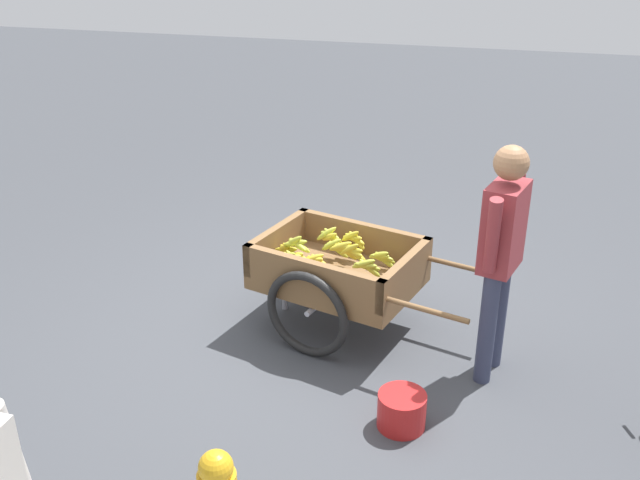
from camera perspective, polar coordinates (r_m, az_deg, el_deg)
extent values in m
plane|color=#3D3F44|center=(5.28, -0.97, -7.72)|extent=(24.00, 24.00, 0.00)
cube|color=brown|center=(5.22, 1.46, -3.00)|extent=(1.28, 1.07, 0.10)
cube|color=brown|center=(5.39, -3.35, -0.08)|extent=(0.27, 0.79, 0.24)
cube|color=brown|center=(4.94, 6.76, -2.68)|extent=(0.27, 0.79, 0.24)
cube|color=brown|center=(4.86, -0.65, -3.00)|extent=(1.08, 0.36, 0.24)
cube|color=brown|center=(5.44, 3.38, 0.17)|extent=(1.08, 0.36, 0.24)
torus|color=black|center=(4.93, -1.06, -5.90)|extent=(0.63, 0.23, 0.64)
torus|color=black|center=(5.60, 3.64, -1.89)|extent=(0.63, 0.23, 0.64)
cylinder|color=#9E9EA8|center=(5.26, 1.45, -3.77)|extent=(0.28, 0.86, 0.04)
cylinder|color=brown|center=(4.58, 8.47, -5.51)|extent=(0.54, 0.18, 0.04)
cylinder|color=brown|center=(5.14, 11.41, -2.13)|extent=(0.54, 0.18, 0.04)
cylinder|color=#9E9EA8|center=(5.54, -2.82, -3.89)|extent=(0.04, 0.04, 0.35)
ellipsoid|color=gold|center=(5.34, 1.21, 0.01)|extent=(0.18, 0.08, 0.14)
ellipsoid|color=gold|center=(5.34, 0.98, 0.13)|extent=(0.18, 0.13, 0.05)
ellipsoid|color=gold|center=(5.34, 0.75, 0.25)|extent=(0.17, 0.14, 0.13)
ellipsoid|color=gold|center=(5.16, -0.02, -1.89)|extent=(0.17, 0.09, 0.15)
ellipsoid|color=gold|center=(5.16, -0.19, -1.78)|extent=(0.19, 0.10, 0.10)
ellipsoid|color=gold|center=(5.15, -0.33, -1.68)|extent=(0.19, 0.11, 0.05)
ellipsoid|color=gold|center=(5.15, -0.49, -1.57)|extent=(0.19, 0.12, 0.11)
ellipsoid|color=gold|center=(5.14, -0.57, -1.48)|extent=(0.18, 0.05, 0.12)
ellipsoid|color=gold|center=(5.20, -1.52, -1.55)|extent=(0.18, 0.08, 0.13)
ellipsoid|color=gold|center=(5.20, -1.67, -1.45)|extent=(0.19, 0.09, 0.08)
ellipsoid|color=gold|center=(5.19, -1.83, -1.34)|extent=(0.19, 0.12, 0.08)
ellipsoid|color=gold|center=(5.19, -1.97, -1.24)|extent=(0.18, 0.13, 0.12)
ellipsoid|color=gold|center=(5.11, 2.16, -0.90)|extent=(0.17, 0.06, 0.15)
ellipsoid|color=gold|center=(5.10, 2.02, -0.79)|extent=(0.19, 0.09, 0.11)
ellipsoid|color=gold|center=(5.10, 1.87, -0.69)|extent=(0.19, 0.08, 0.05)
ellipsoid|color=gold|center=(5.09, 1.71, -0.58)|extent=(0.19, 0.10, 0.11)
ellipsoid|color=gold|center=(5.09, 1.63, -0.49)|extent=(0.18, 0.06, 0.12)
ellipsoid|color=gold|center=(4.91, 3.95, -2.23)|extent=(0.18, 0.09, 0.14)
ellipsoid|color=gold|center=(4.91, 3.78, -2.11)|extent=(0.19, 0.07, 0.08)
ellipsoid|color=gold|center=(4.91, 3.61, -2.00)|extent=(0.19, 0.10, 0.08)
ellipsoid|color=gold|center=(4.90, 3.46, -1.89)|extent=(0.18, 0.07, 0.13)
ellipsoid|color=gold|center=(5.23, 5.14, -1.59)|extent=(0.18, 0.09, 0.14)
ellipsoid|color=gold|center=(5.22, 5.02, -1.49)|extent=(0.19, 0.06, 0.09)
ellipsoid|color=gold|center=(5.22, 4.89, -1.39)|extent=(0.19, 0.08, 0.05)
ellipsoid|color=gold|center=(5.21, 4.74, -1.29)|extent=(0.18, 0.12, 0.10)
ellipsoid|color=gold|center=(5.20, 4.66, -1.20)|extent=(0.18, 0.11, 0.13)
ellipsoid|color=gold|center=(5.19, -1.65, -0.46)|extent=(0.18, 0.05, 0.13)
ellipsoid|color=gold|center=(5.19, -1.78, -0.36)|extent=(0.18, 0.14, 0.09)
ellipsoid|color=gold|center=(5.19, -1.98, -0.25)|extent=(0.19, 0.07, 0.09)
ellipsoid|color=gold|center=(5.19, -2.16, -0.13)|extent=(0.18, 0.09, 0.15)
ellipsoid|color=gold|center=(5.14, -2.03, -1.60)|extent=(0.17, 0.10, 0.15)
ellipsoid|color=gold|center=(5.14, -2.24, -1.48)|extent=(0.18, 0.14, 0.08)
ellipsoid|color=gold|center=(5.14, -2.43, -1.36)|extent=(0.19, 0.05, 0.08)
ellipsoid|color=gold|center=(5.13, -2.56, -1.26)|extent=(0.18, 0.12, 0.13)
ellipsoid|color=gold|center=(5.25, 1.48, -0.77)|extent=(0.18, 0.08, 0.14)
ellipsoid|color=gold|center=(5.24, 1.35, -0.67)|extent=(0.18, 0.14, 0.10)
ellipsoid|color=gold|center=(5.24, 1.21, -0.57)|extent=(0.18, 0.14, 0.05)
ellipsoid|color=gold|center=(5.23, 1.08, -0.47)|extent=(0.18, 0.13, 0.10)
ellipsoid|color=gold|center=(5.23, 0.92, -0.36)|extent=(0.17, 0.07, 0.15)
ellipsoid|color=gold|center=(5.28, -2.33, -0.97)|extent=(0.17, 0.11, 0.15)
ellipsoid|color=gold|center=(5.28, -2.51, -0.86)|extent=(0.18, 0.14, 0.09)
ellipsoid|color=gold|center=(5.28, -2.69, -0.75)|extent=(0.19, 0.06, 0.08)
ellipsoid|color=gold|center=(5.28, -2.89, -0.63)|extent=(0.17, 0.10, 0.14)
ellipsoid|color=gold|center=(5.35, 1.01, 0.25)|extent=(0.18, 0.10, 0.14)
ellipsoid|color=gold|center=(5.35, 0.78, 0.38)|extent=(0.18, 0.13, 0.05)
ellipsoid|color=gold|center=(5.36, 0.52, 0.51)|extent=(0.18, 0.07, 0.15)
ellipsoid|color=gold|center=(5.32, 2.91, -0.03)|extent=(0.17, 0.12, 0.14)
ellipsoid|color=gold|center=(5.32, 2.76, 0.08)|extent=(0.19, 0.12, 0.08)
ellipsoid|color=gold|center=(5.32, 2.57, 0.19)|extent=(0.18, 0.13, 0.09)
ellipsoid|color=gold|center=(5.31, 2.40, 0.30)|extent=(0.18, 0.10, 0.14)
ellipsoid|color=gold|center=(5.06, 2.95, -1.15)|extent=(0.17, 0.06, 0.15)
ellipsoid|color=gold|center=(5.06, 2.78, -1.04)|extent=(0.18, 0.14, 0.09)
ellipsoid|color=gold|center=(5.05, 2.64, -0.94)|extent=(0.18, 0.15, 0.05)
ellipsoid|color=gold|center=(5.05, 2.52, -0.84)|extent=(0.19, 0.11, 0.09)
ellipsoid|color=gold|center=(5.05, 2.34, -0.73)|extent=(0.17, 0.09, 0.15)
cylinder|color=#333851|center=(4.76, 13.06, -6.86)|extent=(0.11, 0.11, 0.78)
cylinder|color=#333851|center=(4.94, 13.88, -5.67)|extent=(0.11, 0.11, 0.78)
cube|color=maroon|center=(4.55, 14.31, 0.99)|extent=(0.28, 0.38, 0.56)
sphere|color=#9E704C|center=(4.40, 14.88, 5.92)|extent=(0.21, 0.21, 0.21)
cylinder|color=maroon|center=(4.34, 13.48, 0.31)|extent=(0.08, 0.16, 0.51)
cylinder|color=maroon|center=(4.73, 15.15, 2.23)|extent=(0.08, 0.10, 0.50)
sphere|color=gold|center=(3.38, -8.23, -17.35)|extent=(0.16, 0.16, 0.16)
cylinder|color=#B21E1E|center=(4.45, 6.47, -13.22)|extent=(0.29, 0.29, 0.22)
cylinder|color=#B7B2AD|center=(2.77, -23.17, -15.82)|extent=(0.08, 0.14, 0.53)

